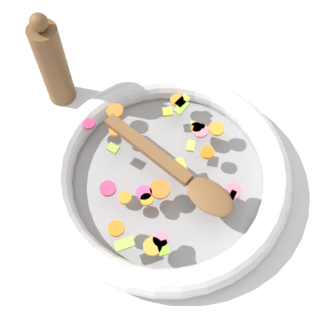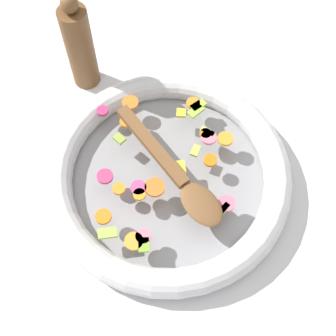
% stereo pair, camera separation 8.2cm
% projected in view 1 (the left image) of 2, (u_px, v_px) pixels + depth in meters
% --- Properties ---
extents(ground_plane, '(4.00, 4.00, 0.00)m').
position_uv_depth(ground_plane, '(168.00, 180.00, 0.86)').
color(ground_plane, silver).
extents(skillet, '(0.44, 0.44, 0.05)m').
position_uv_depth(skillet, '(168.00, 175.00, 0.84)').
color(skillet, gray).
rests_on(skillet, ground_plane).
extents(chopped_vegetables, '(0.32, 0.28, 0.01)m').
position_uv_depth(chopped_vegetables, '(163.00, 168.00, 0.82)').
color(chopped_vegetables, orange).
rests_on(chopped_vegetables, skillet).
extents(wooden_spoon, '(0.23, 0.22, 0.01)m').
position_uv_depth(wooden_spoon, '(181.00, 174.00, 0.80)').
color(wooden_spoon, brown).
rests_on(wooden_spoon, chopped_vegetables).
extents(pepper_mill, '(0.05, 0.05, 0.22)m').
position_uv_depth(pepper_mill, '(52.00, 63.00, 0.86)').
color(pepper_mill, brown).
rests_on(pepper_mill, ground_plane).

